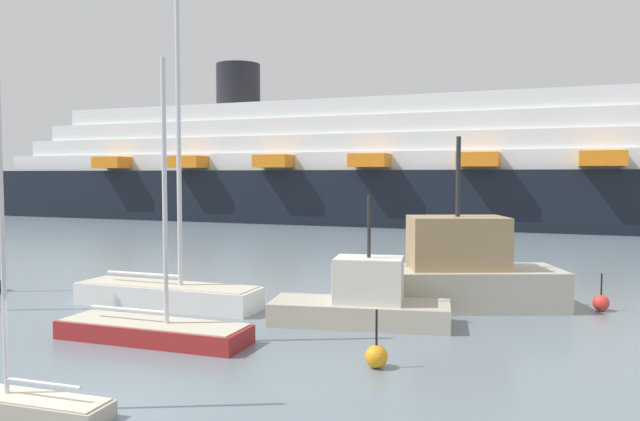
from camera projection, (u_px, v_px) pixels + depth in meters
ground_plane at (70, 415)px, 13.07m from camera, size 600.00×600.00×0.00m
sailboat_3 at (153, 328)px, 18.88m from camera, size 6.14×1.90×8.55m
sailboat_4 at (19, 396)px, 13.18m from camera, size 4.22×0.94×7.35m
sailboat_5 at (168, 290)px, 23.76m from camera, size 7.48×2.12×12.58m
fishing_boat_0 at (449, 274)px, 23.65m from camera, size 9.17×5.56×6.52m
fishing_boat_1 at (363, 301)px, 20.98m from camera, size 6.25×2.84×4.40m
channel_buoy_0 at (601, 303)px, 23.05m from camera, size 0.60×0.60×1.41m
channel_buoy_1 at (376, 356)px, 16.27m from camera, size 0.61×0.61×1.56m
cruise_ship at (388, 169)px, 65.17m from camera, size 100.77×20.88×17.71m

